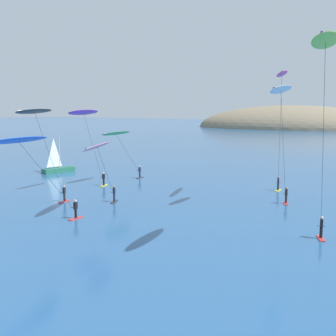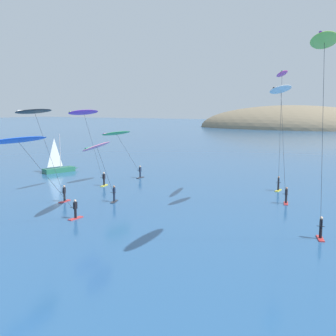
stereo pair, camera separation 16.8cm
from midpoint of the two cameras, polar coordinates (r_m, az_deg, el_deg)
name	(u,v)px [view 2 (the right image)]	position (r m, az deg, el deg)	size (l,w,h in m)	color
headland_island	(316,129)	(201.20, 19.45, 5.04)	(113.20, 43.09, 21.04)	#7A705B
sailboat_near	(61,168)	(64.97, -14.27, 0.02)	(2.70, 5.93, 5.70)	#23664C
kitesurfer_pink	(98,150)	(38.19, -9.32, 2.47)	(4.08, 8.78, 6.63)	#2D2D33
kitesurfer_blue	(23,147)	(33.03, -18.86, 2.72)	(1.42, 9.27, 7.60)	red
kitesurfer_green	(118,136)	(53.71, -6.65, 4.27)	(1.88, 8.34, 6.73)	#2D2D33
kitesurfer_purple	(86,119)	(49.25, -10.99, 6.55)	(1.39, 6.90, 9.45)	yellow
kitesurfer_black	(37,118)	(39.49, -17.21, 6.45)	(3.28, 8.65, 9.58)	red
kitesurfer_magenta	(282,85)	(44.96, 15.25, 10.76)	(2.73, 8.86, 13.27)	yellow
kitesurfer_lime	(324,56)	(27.51, 20.58, 13.97)	(2.04, 8.88, 13.83)	red
kitesurfer_white	(281,99)	(40.46, 15.23, 8.99)	(1.80, 6.09, 11.71)	red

